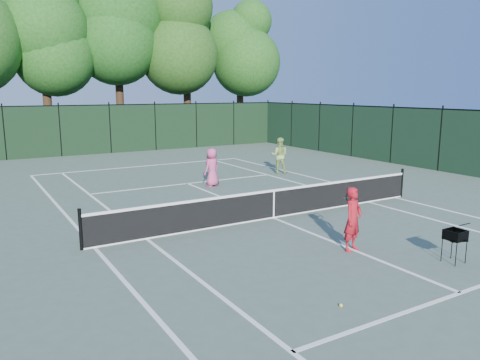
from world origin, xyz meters
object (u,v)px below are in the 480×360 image
player_pink (212,167)px  player_green (279,155)px  ball_hopper (455,235)px  coach (353,219)px  loose_ball_midcourt (341,305)px

player_pink → player_green: 4.40m
player_green → ball_hopper: 12.34m
coach → player_green: player_green is taller
coach → player_green: 11.16m
coach → player_pink: (0.70, 8.83, -0.01)m
coach → player_green: size_ratio=0.94×
coach → player_pink: bearing=69.0°
player_pink → loose_ball_midcourt: (-3.10, -11.04, -0.76)m
player_pink → ball_hopper: size_ratio=2.03×
ball_hopper → coach: bearing=148.1°
player_pink → loose_ball_midcourt: bearing=51.1°
player_pink → player_green: player_green is taller
coach → loose_ball_midcourt: (-2.40, -2.21, -0.76)m
player_pink → loose_ball_midcourt: 11.49m
player_green → loose_ball_midcourt: player_green is taller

